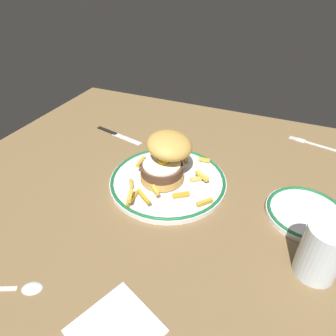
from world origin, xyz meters
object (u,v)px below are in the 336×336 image
side_plate (306,213)px  knife (115,134)px  napkin (115,330)px  fork (312,143)px  spoon (23,287)px  dinner_plate (168,180)px  burger (166,157)px  water_glass (321,254)px

side_plate → knife: 59.14cm
napkin → side_plate: bearing=55.8°
fork → spoon: (-43.90, -70.57, 0.18)cm
dinner_plate → burger: (-0.65, 0.33, 6.52)cm
water_glass → knife: water_glass is taller
water_glass → spoon: 50.93cm
dinner_plate → water_glass: water_glass is taller
burger → water_glass: 37.14cm
dinner_plate → water_glass: size_ratio=2.64×
fork → spoon: spoon is taller
spoon → water_glass: bearing=27.0°
burger → napkin: size_ratio=1.19×
dinner_plate → knife: bearing=147.2°
dinner_plate → side_plate: (32.02, 1.21, -0.00)cm
side_plate → napkin: size_ratio=1.46×
burger → side_plate: bearing=1.5°
napkin → dinner_plate: bearing=100.5°
fork → burger: bearing=-134.3°
side_plate → spoon: bearing=-139.2°
side_plate → napkin: (-25.31, -37.31, -0.63)cm
knife → spoon: 54.22cm
burger → knife: (-24.52, 15.91, -7.10)cm
fork → spoon: 83.11cm
napkin → burger: bearing=101.4°
burger → fork: size_ratio=0.97×
side_plate → spoon: side_plate is taller
side_plate → spoon: (-43.39, -37.41, -0.48)cm
knife → side_plate: bearing=-14.7°
water_glass → knife: 66.12cm
spoon → dinner_plate: bearing=72.6°
burger → spoon: burger is taller
side_plate → water_glass: bearing=-82.8°
knife → spoon: size_ratio=1.40×
knife → water_glass: bearing=-26.5°
side_plate → burger: bearing=-178.5°
fork → spoon: size_ratio=1.12×
water_glass → spoon: bearing=-153.0°
napkin → water_glass: bearing=40.2°
burger → water_glass: (34.50, -13.53, -2.48)cm
water_glass → spoon: water_glass is taller
dinner_plate → spoon: bearing=-107.4°
burger → spoon: size_ratio=1.09×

